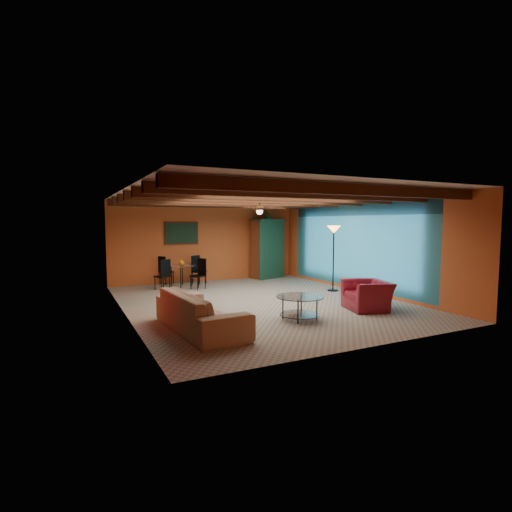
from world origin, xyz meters
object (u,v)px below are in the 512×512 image
armchair (367,295)px  dining_table (182,272)px  coffee_table (300,308)px  armoire (268,249)px  vase (181,254)px  floor_lamp (333,258)px  potted_plant (268,215)px  sofa (200,311)px

armchair → dining_table: (-2.98, 5.04, 0.13)m
coffee_table → armoire: (2.27, 5.69, 0.78)m
vase → floor_lamp: bearing=-35.5°
armoire → floor_lamp: size_ratio=1.07×
armchair → potted_plant: 5.92m
armoire → dining_table: bearing=172.1°
dining_table → armchair: bearing=-59.4°
armchair → potted_plant: bearing=-168.3°
sofa → dining_table: size_ratio=1.37×
potted_plant → armoire: bearing=0.0°
coffee_table → armoire: armoire is taller
floor_lamp → vase: 4.65m
sofa → coffee_table: size_ratio=2.49×
dining_table → vase: bearing=0.0°
floor_lamp → armoire: bearing=97.9°
coffee_table → armoire: 6.17m
vase → armoire: bearing=9.1°
floor_lamp → potted_plant: bearing=97.9°
potted_plant → dining_table: bearing=-170.9°
dining_table → potted_plant: 3.84m
armchair → floor_lamp: size_ratio=0.54×
armoire → potted_plant: 1.25m
floor_lamp → potted_plant: potted_plant is taller
sofa → dining_table: dining_table is taller
sofa → potted_plant: potted_plant is taller
sofa → potted_plant: bearing=-42.6°
coffee_table → potted_plant: (2.27, 5.69, 2.03)m
armoire → sofa: bearing=-145.2°
coffee_table → vase: size_ratio=5.05×
armoire → vase: armoire is taller
armoire → vase: bearing=172.1°
coffee_table → potted_plant: 6.45m
dining_table → floor_lamp: (3.79, -2.70, 0.50)m
floor_lamp → potted_plant: 3.53m
floor_lamp → vase: (-3.79, 2.70, 0.07)m
armoire → floor_lamp: bearing=-99.1°
dining_table → potted_plant: (3.34, 0.54, 1.82)m
floor_lamp → potted_plant: (-0.45, 3.24, 1.32)m
armoire → vase: 3.38m
dining_table → armoire: armoire is taller
sofa → dining_table: bearing=-16.0°
sofa → floor_lamp: floor_lamp is taller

